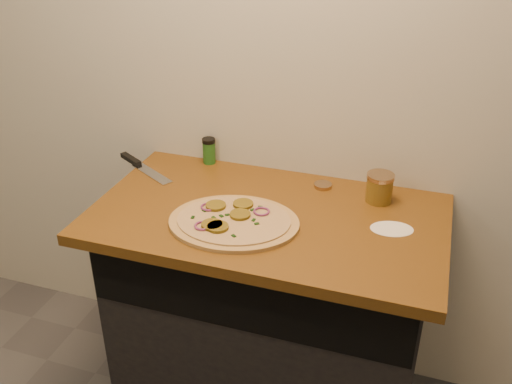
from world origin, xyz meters
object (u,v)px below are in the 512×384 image
(chefs_knife, at_px, (140,166))
(spice_shaker, at_px, (209,151))
(pizza, at_px, (233,221))
(salsa_jar, at_px, (379,188))

(chefs_knife, bearing_deg, spice_shaker, 27.11)
(pizza, relative_size, chefs_knife, 1.62)
(chefs_knife, bearing_deg, pizza, -29.70)
(chefs_knife, xyz_separation_m, salsa_jar, (0.93, 0.02, 0.05))
(salsa_jar, height_order, spice_shaker, same)
(pizza, distance_m, chefs_knife, 0.57)
(spice_shaker, bearing_deg, chefs_knife, -152.89)
(spice_shaker, bearing_deg, pizza, -58.20)
(chefs_knife, distance_m, spice_shaker, 0.28)
(chefs_knife, bearing_deg, salsa_jar, 1.47)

